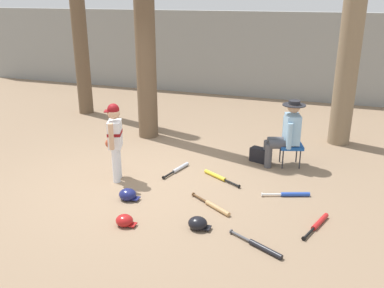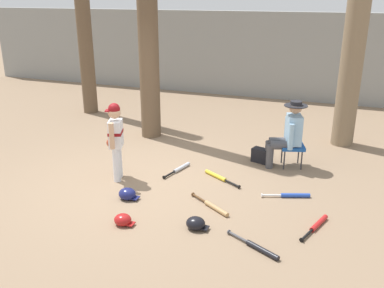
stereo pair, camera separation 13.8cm
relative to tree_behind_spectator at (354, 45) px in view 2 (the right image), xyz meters
name	(u,v)px [view 2 (the right image)]	position (x,y,z in m)	size (l,w,h in m)	color
ground_plane	(135,183)	(-3.09, -3.20, -2.01)	(60.00, 60.00, 0.00)	#897056
concrete_back_wall	(242,54)	(-3.09, 3.60, -0.78)	(18.00, 0.36, 2.45)	gray
tree_behind_spectator	(354,45)	(0.00, 0.00, 0.00)	(0.64, 0.64, 4.64)	#7F6B51
young_ballplayer	(115,137)	(-3.44, -3.15, -1.26)	(0.45, 0.56, 1.31)	white
folding_stool	(292,147)	(-0.80, -1.58, -1.64)	(0.50, 0.50, 0.41)	#194C9E
seated_spectator	(288,132)	(-0.90, -1.61, -1.37)	(0.68, 0.53, 1.20)	#47474C
handbag_beside_stool	(261,156)	(-1.35, -1.58, -1.88)	(0.34, 0.18, 0.26)	black
bat_blue_youth	(291,195)	(-0.62, -2.82, -1.97)	(0.72, 0.31, 0.07)	#2347AD
bat_wood_tan	(214,207)	(-1.62, -3.59, -1.97)	(0.71, 0.49, 0.07)	tan
bat_yellow_trainer	(218,177)	(-1.87, -2.56, -1.97)	(0.73, 0.46, 0.07)	yellow
bat_red_barrel	(317,225)	(-0.17, -3.58, -1.97)	(0.30, 0.74, 0.07)	red
bat_black_composite	(258,248)	(-0.79, -4.38, -1.97)	(0.73, 0.42, 0.07)	black
bat_aluminum_silver	(180,169)	(-2.60, -2.47, -1.97)	(0.23, 0.73, 0.07)	#B7BCC6
batting_helmet_navy	(127,194)	(-2.93, -3.74, -1.93)	(0.32, 0.24, 0.18)	navy
batting_helmet_red	(123,220)	(-2.62, -4.43, -1.94)	(0.28, 0.22, 0.16)	#A81919
batting_helmet_black	(196,223)	(-1.67, -4.18, -1.93)	(0.31, 0.23, 0.18)	black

